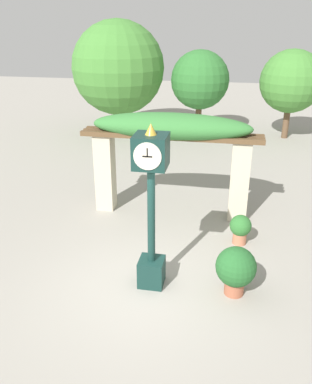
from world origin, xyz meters
name	(u,v)px	position (x,y,z in m)	size (l,w,h in m)	color
ground_plane	(143,287)	(0.00, 0.00, 0.00)	(60.00, 60.00, 0.00)	gray
pedestal_clock	(151,201)	(0.14, 0.16, 1.91)	(0.62, 0.67, 3.43)	#14332D
pergola	(171,139)	(0.00, 3.58, 2.18)	(4.86, 1.10, 2.88)	#BCB299
potted_plant_near_left	(236,268)	(1.85, 0.14, 0.59)	(0.81, 0.81, 1.04)	#9E563D
potted_plant_near_right	(240,228)	(1.96, 2.20, 0.43)	(0.53, 0.53, 0.76)	#B26B4C
tree_line	(163,72)	(-1.68, 11.99, 2.88)	(11.24, 4.22, 5.17)	brown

